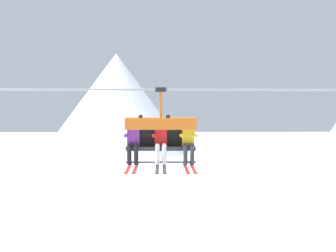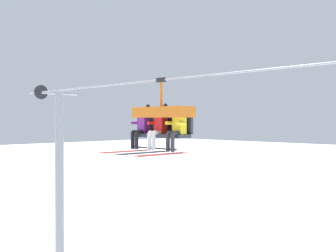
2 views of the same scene
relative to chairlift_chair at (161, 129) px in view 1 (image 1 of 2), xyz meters
The scene contains 6 objects.
mountain_peak_west 53.90m from the chairlift_chair, 97.20° to the left, with size 22.13×22.13×15.03m.
lift_cable 1.10m from the chairlift_chair, 11.56° to the right, with size 16.49×0.05×0.05m.
chairlift_chair is the anchor object (origin of this frame).
skier_purple 0.79m from the chairlift_chair, 163.31° to the right, with size 0.48×1.70×1.34m.
skier_red 0.34m from the chairlift_chair, 89.11° to the right, with size 0.48×1.70×1.34m.
skier_yellow 0.81m from the chairlift_chair, 17.12° to the right, with size 0.46×1.70×1.23m.
Camera 1 is at (0.31, -11.86, 7.06)m, focal length 45.00 mm.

